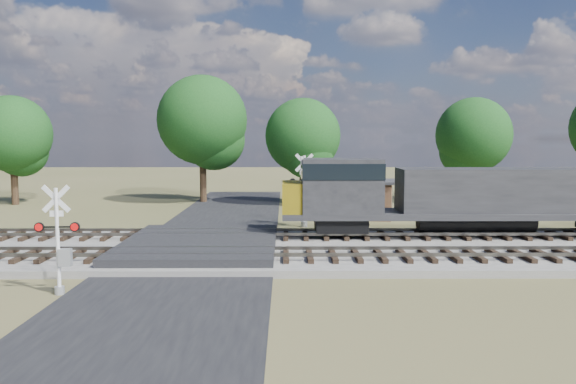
{
  "coord_description": "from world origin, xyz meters",
  "views": [
    {
      "loc": [
        3.96,
        -25.38,
        5.3
      ],
      "look_at": [
        4.1,
        2.0,
        2.7
      ],
      "focal_mm": 35.0,
      "sensor_mm": 36.0,
      "label": 1
    }
  ],
  "objects": [
    {
      "name": "treeline",
      "position": [
        6.25,
        20.68,
        6.51
      ],
      "size": [
        81.63,
        10.15,
        11.17
      ],
      "color": "black",
      "rests_on": "ground"
    },
    {
      "name": "ground",
      "position": [
        0.0,
        0.0,
        0.0
      ],
      "size": [
        160.0,
        160.0,
        0.0
      ],
      "primitive_type": "plane",
      "color": "#4B4D29",
      "rests_on": "ground"
    },
    {
      "name": "crossing_panel",
      "position": [
        0.0,
        0.5,
        0.32
      ],
      "size": [
        7.0,
        9.0,
        0.62
      ],
      "primitive_type": "cube",
      "color": "#262628",
      "rests_on": "ground"
    },
    {
      "name": "road",
      "position": [
        0.0,
        0.0,
        0.04
      ],
      "size": [
        7.0,
        60.0,
        0.08
      ],
      "primitive_type": "cube",
      "color": "black",
      "rests_on": "ground"
    },
    {
      "name": "track_near",
      "position": [
        3.12,
        -2.0,
        0.41
      ],
      "size": [
        140.0,
        2.6,
        0.33
      ],
      "color": "black",
      "rests_on": "ballast_bed"
    },
    {
      "name": "equipment_shed",
      "position": [
        9.41,
        12.11,
        1.29
      ],
      "size": [
        4.42,
        4.42,
        2.55
      ],
      "rotation": [
        0.0,
        0.0,
        -0.2
      ],
      "color": "#49301F",
      "rests_on": "ground"
    },
    {
      "name": "ballast_bed",
      "position": [
        10.0,
        0.5,
        0.15
      ],
      "size": [
        140.0,
        10.0,
        0.3
      ],
      "primitive_type": "cube",
      "color": "gray",
      "rests_on": "ground"
    },
    {
      "name": "track_far",
      "position": [
        3.12,
        3.0,
        0.41
      ],
      "size": [
        140.0,
        2.6,
        0.33
      ],
      "color": "black",
      "rests_on": "ballast_bed"
    },
    {
      "name": "crossing_signal_far",
      "position": [
        5.02,
        8.2,
        1.85
      ],
      "size": [
        1.79,
        0.39,
        4.44
      ],
      "rotation": [
        0.0,
        0.0,
        3.07
      ],
      "color": "silver",
      "rests_on": "ground"
    },
    {
      "name": "crossing_signal_near",
      "position": [
        -3.69,
        -6.57,
        1.57
      ],
      "size": [
        1.52,
        0.33,
        3.77
      ],
      "rotation": [
        0.0,
        0.0,
        0.04
      ],
      "color": "silver",
      "rests_on": "ground"
    }
  ]
}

